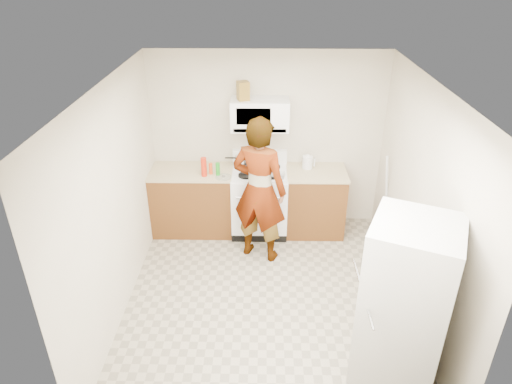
{
  "coord_description": "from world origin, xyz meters",
  "views": [
    {
      "loc": [
        -0.05,
        -4.14,
        3.6
      ],
      "look_at": [
        -0.13,
        0.55,
        1.11
      ],
      "focal_mm": 32.0,
      "sensor_mm": 36.0,
      "label": 1
    }
  ],
  "objects_px": {
    "saucepan": "(245,161)",
    "fridge": "(403,307)",
    "person": "(259,191)",
    "microwave": "(260,114)",
    "kettle": "(307,162)",
    "gas_range": "(259,200)"
  },
  "relations": [
    {
      "from": "microwave",
      "to": "kettle",
      "type": "height_order",
      "value": "microwave"
    },
    {
      "from": "saucepan",
      "to": "kettle",
      "type": "bearing_deg",
      "value": -1.69
    },
    {
      "from": "fridge",
      "to": "microwave",
      "type": "bearing_deg",
      "value": 138.94
    },
    {
      "from": "microwave",
      "to": "saucepan",
      "type": "relative_size",
      "value": 3.03
    },
    {
      "from": "microwave",
      "to": "fridge",
      "type": "distance_m",
      "value": 3.11
    },
    {
      "from": "person",
      "to": "kettle",
      "type": "height_order",
      "value": "person"
    },
    {
      "from": "kettle",
      "to": "saucepan",
      "type": "height_order",
      "value": "kettle"
    },
    {
      "from": "person",
      "to": "microwave",
      "type": "bearing_deg",
      "value": -68.34
    },
    {
      "from": "gas_range",
      "to": "microwave",
      "type": "height_order",
      "value": "microwave"
    },
    {
      "from": "saucepan",
      "to": "fridge",
      "type": "bearing_deg",
      "value": -61.25
    },
    {
      "from": "gas_range",
      "to": "microwave",
      "type": "distance_m",
      "value": 1.22
    },
    {
      "from": "fridge",
      "to": "kettle",
      "type": "height_order",
      "value": "fridge"
    },
    {
      "from": "fridge",
      "to": "gas_range",
      "type": "bearing_deg",
      "value": 140.03
    },
    {
      "from": "gas_range",
      "to": "kettle",
      "type": "distance_m",
      "value": 0.86
    },
    {
      "from": "person",
      "to": "fridge",
      "type": "relative_size",
      "value": 1.13
    },
    {
      "from": "microwave",
      "to": "saucepan",
      "type": "distance_m",
      "value": 0.71
    },
    {
      "from": "person",
      "to": "saucepan",
      "type": "distance_m",
      "value": 0.79
    },
    {
      "from": "fridge",
      "to": "saucepan",
      "type": "relative_size",
      "value": 6.78
    },
    {
      "from": "person",
      "to": "kettle",
      "type": "distance_m",
      "value": 0.99
    },
    {
      "from": "gas_range",
      "to": "kettle",
      "type": "xyz_separation_m",
      "value": [
        0.66,
        0.12,
        0.53
      ]
    },
    {
      "from": "microwave",
      "to": "saucepan",
      "type": "xyz_separation_m",
      "value": [
        -0.21,
        0.01,
        -0.68
      ]
    },
    {
      "from": "fridge",
      "to": "kettle",
      "type": "bearing_deg",
      "value": 126.59
    }
  ]
}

